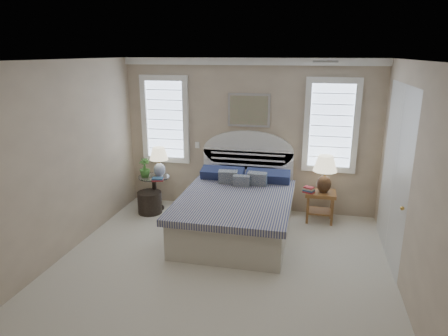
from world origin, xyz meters
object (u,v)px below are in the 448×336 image
Objects in this scene: bed at (237,209)px; floor_pot at (150,202)px; side_table_left at (155,189)px; nightstand_right at (320,200)px; lamp_left at (159,159)px; lamp_right at (325,170)px.

bed is 5.30× the size of floor_pot.
side_table_left is (-1.65, 0.59, 0.00)m from bed.
nightstand_right reaches higher than floor_pot.
lamp_right is at bearing 1.24° from lamp_left.
nightstand_right is at bearing 28.03° from bed.
side_table_left is at bearing -178.06° from nightstand_right.
side_table_left is 0.27m from floor_pot.
bed reaches higher than side_table_left.
nightstand_right is 0.97× the size of lamp_left.
lamp_right is (1.34, 0.69, 0.53)m from bed.
lamp_left is (-1.55, 0.62, 0.58)m from bed.
lamp_left reaches higher than side_table_left.
lamp_left is 0.85× the size of lamp_right.
side_table_left is 0.99× the size of lamp_right.
floor_pot is (-1.68, 0.41, -0.19)m from bed.
nightstand_right is (2.95, 0.10, -0.00)m from side_table_left.
floor_pot is 3.11m from lamp_right.
nightstand_right is 0.54m from lamp_right.
side_table_left is at bearing 160.26° from bed.
bed reaches higher than lamp_left.
side_table_left is 1.16× the size of lamp_left.
lamp_right is (2.99, 0.09, 0.53)m from side_table_left.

